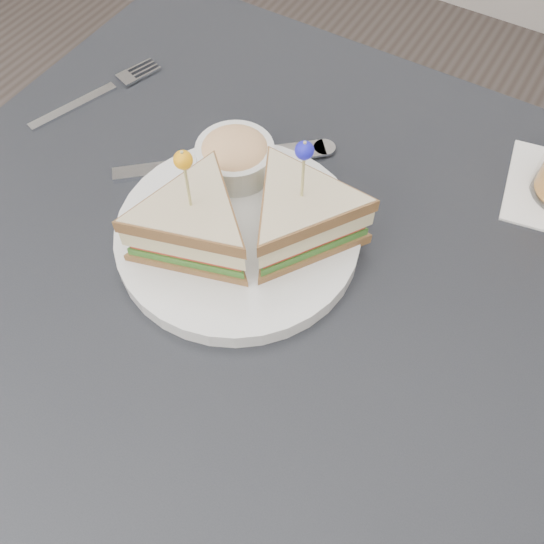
{
  "coord_description": "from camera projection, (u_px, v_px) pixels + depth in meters",
  "views": [
    {
      "loc": [
        0.16,
        -0.24,
        1.23
      ],
      "look_at": [
        0.01,
        0.01,
        0.8
      ],
      "focal_mm": 40.0,
      "sensor_mm": 36.0,
      "label": 1
    }
  ],
  "objects": [
    {
      "name": "ground_plane",
      "position": [
        265.0,
        500.0,
        1.18
      ],
      "size": [
        3.5,
        3.5,
        0.0
      ],
      "primitive_type": "plane",
      "color": "#3F3833"
    },
    {
      "name": "table",
      "position": [
        259.0,
        343.0,
        0.62
      ],
      "size": [
        0.8,
        0.8,
        0.75
      ],
      "color": "black",
      "rests_on": "ground"
    },
    {
      "name": "plate_meal",
      "position": [
        244.0,
        217.0,
        0.57
      ],
      "size": [
        0.29,
        0.29,
        0.14
      ],
      "rotation": [
        0.0,
        0.0,
        -0.23
      ],
      "color": "white",
      "rests_on": "table"
    },
    {
      "name": "cutlery_fork",
      "position": [
        102.0,
        91.0,
        0.72
      ],
      "size": [
        0.07,
        0.17,
        0.0
      ],
      "rotation": [
        0.0,
        0.0,
        -0.32
      ],
      "color": "silver",
      "rests_on": "table"
    },
    {
      "name": "cutlery_knife",
      "position": [
        215.0,
        162.0,
        0.66
      ],
      "size": [
        0.2,
        0.18,
        0.01
      ],
      "rotation": [
        0.0,
        0.0,
        -0.86
      ],
      "color": "silver",
      "rests_on": "table"
    }
  ]
}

